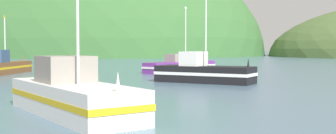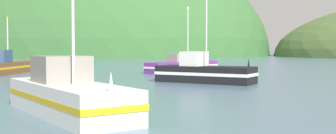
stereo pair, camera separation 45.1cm
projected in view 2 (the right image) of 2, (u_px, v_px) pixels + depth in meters
hill_far_right at (56, 52)px, 222.56m from camera, size 207.25×165.80×36.73m
hill_mid_left at (90, 55)px, 155.55m from camera, size 128.95×103.16×78.64m
fishing_boat_white at (67, 95)px, 18.10m from camera, size 8.50×7.87×5.21m
fishing_boat_purple at (183, 66)px, 49.20m from camera, size 6.73×11.09×7.61m
fishing_boat_black at (204, 72)px, 34.32m from camera, size 8.47×4.63×7.54m
fishing_boat_brown at (8, 66)px, 45.37m from camera, size 3.41×10.14×6.23m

